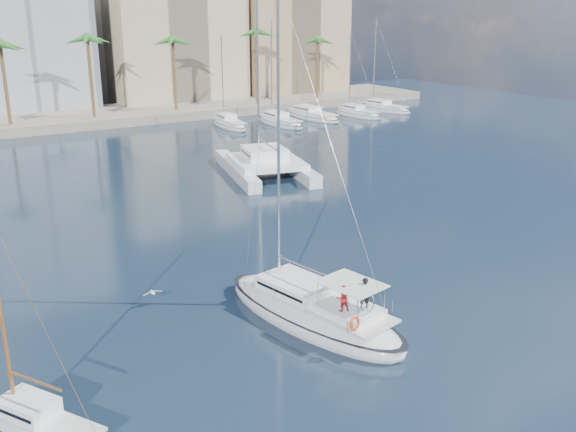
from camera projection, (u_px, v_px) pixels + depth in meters
ground at (297, 289)px, 35.43m from camera, size 160.00×160.00×0.00m
quay at (45, 121)px, 84.32m from camera, size 120.00×14.00×1.20m
building_beige at (171, 40)px, 99.80m from camera, size 20.00×14.00×20.00m
building_tan_right at (287, 44)px, 108.63m from camera, size 18.00×12.00×18.00m
palm_centre at (43, 47)px, 78.10m from camera, size 3.60×3.60×12.30m
palm_right at (281, 40)px, 95.33m from camera, size 3.60×3.60×12.30m
main_sloop at (312, 312)px, 31.61m from camera, size 5.78×11.87×16.90m
small_sloop at (42, 429)px, 23.08m from camera, size 4.91×6.50×9.14m
catamaran at (265, 162)px, 59.53m from camera, size 9.65×14.41×19.09m
seagull at (153, 293)px, 33.13m from camera, size 1.03×0.44×0.19m
moored_yacht_a at (229, 127)px, 83.37m from camera, size 3.37×9.52×11.90m
moored_yacht_b at (280, 125)px, 85.06m from camera, size 3.32×10.83×13.72m
moored_yacht_c at (312, 118)px, 89.96m from camera, size 3.98×12.33×15.54m
moored_yacht_d at (357, 116)px, 91.65m from camera, size 3.52×9.55×11.90m
moored_yacht_e at (383, 111)px, 96.55m from camera, size 4.61×11.11×13.72m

